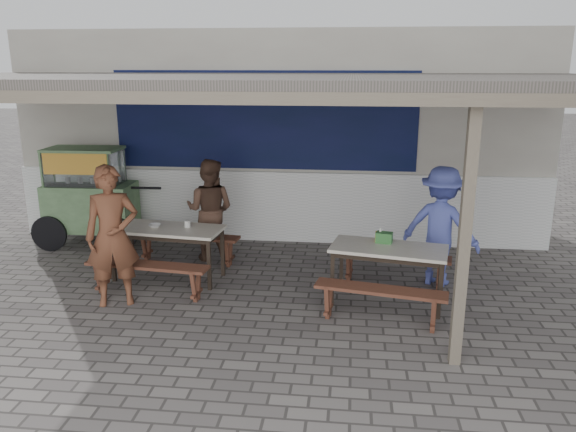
% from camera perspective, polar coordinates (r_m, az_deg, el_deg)
% --- Properties ---
extents(ground, '(60.00, 60.00, 0.00)m').
position_cam_1_polar(ground, '(6.98, -4.46, -9.85)').
color(ground, '#655F5B').
rests_on(ground, ground).
extents(back_wall, '(9.00, 1.28, 3.50)m').
position_cam_1_polar(back_wall, '(9.94, -0.78, 8.10)').
color(back_wall, beige).
rests_on(back_wall, ground).
extents(warung_roof, '(9.00, 4.21, 2.81)m').
position_cam_1_polar(warung_roof, '(7.21, -3.42, 13.30)').
color(warung_roof, '#564E49').
rests_on(warung_roof, ground).
extents(table_left, '(1.60, 0.83, 0.75)m').
position_cam_1_polar(table_left, '(8.00, -12.17, -1.70)').
color(table_left, silver).
rests_on(table_left, ground).
extents(bench_left_street, '(1.66, 0.46, 0.45)m').
position_cam_1_polar(bench_left_street, '(7.55, -14.10, -5.49)').
color(bench_left_street, brown).
rests_on(bench_left_street, ground).
extents(bench_left_wall, '(1.66, 0.46, 0.45)m').
position_cam_1_polar(bench_left_wall, '(8.67, -10.26, -2.55)').
color(bench_left_wall, brown).
rests_on(bench_left_wall, ground).
extents(table_right, '(1.52, 0.93, 0.75)m').
position_cam_1_polar(table_right, '(7.12, 10.19, -3.73)').
color(table_right, silver).
rests_on(table_right, ground).
extents(bench_right_street, '(1.55, 0.56, 0.45)m').
position_cam_1_polar(bench_right_street, '(6.65, 9.34, -8.14)').
color(bench_right_street, brown).
rests_on(bench_right_street, ground).
extents(bench_right_wall, '(1.55, 0.56, 0.45)m').
position_cam_1_polar(bench_right_wall, '(7.83, 10.68, -4.56)').
color(bench_right_wall, brown).
rests_on(bench_right_wall, ground).
extents(vendor_cart, '(2.05, 0.84, 1.64)m').
position_cam_1_polar(vendor_cart, '(9.82, -19.57, 2.20)').
color(vendor_cart, '#6F9966').
rests_on(vendor_cart, ground).
extents(patron_street_side, '(0.76, 0.63, 1.78)m').
position_cam_1_polar(patron_street_side, '(7.27, -17.41, -1.98)').
color(patron_street_side, brown).
rests_on(patron_street_side, ground).
extents(patron_wall_side, '(0.83, 0.68, 1.58)m').
position_cam_1_polar(patron_wall_side, '(8.67, -7.94, 0.61)').
color(patron_wall_side, brown).
rests_on(patron_wall_side, ground).
extents(patron_right_table, '(1.22, 1.00, 1.64)m').
position_cam_1_polar(patron_right_table, '(7.88, 15.28, -1.03)').
color(patron_right_table, '#4F5AB5').
rests_on(patron_right_table, ground).
extents(tissue_box, '(0.13, 0.13, 0.12)m').
position_cam_1_polar(tissue_box, '(7.28, 9.34, -2.11)').
color(tissue_box, gold).
rests_on(tissue_box, table_right).
extents(donation_box, '(0.23, 0.18, 0.14)m').
position_cam_1_polar(donation_box, '(7.24, 9.74, -2.17)').
color(donation_box, '#2E682F').
rests_on(donation_box, table_right).
extents(condiment_jar, '(0.08, 0.08, 0.09)m').
position_cam_1_polar(condiment_jar, '(7.94, -10.18, -0.79)').
color(condiment_jar, silver).
rests_on(condiment_jar, table_left).
extents(condiment_bowl, '(0.19, 0.19, 0.04)m').
position_cam_1_polar(condiment_bowl, '(8.04, -13.38, -0.95)').
color(condiment_bowl, white).
rests_on(condiment_bowl, table_left).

